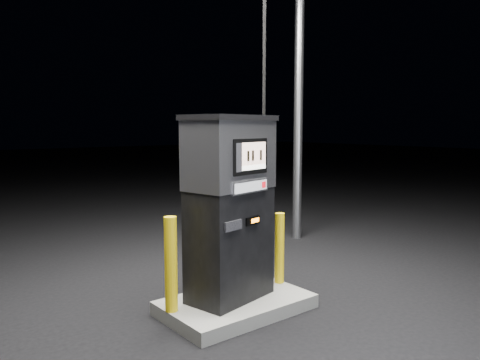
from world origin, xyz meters
TOP-DOWN VIEW (x-y plane):
  - ground at (0.00, 0.00)m, footprint 80.00×80.00m
  - pump_island at (0.00, 0.00)m, footprint 1.60×1.00m
  - fuel_dispenser at (-0.04, 0.05)m, footprint 1.16×0.79m
  - bollard_left at (-0.74, 0.14)m, footprint 0.17×0.17m
  - bollard_right at (0.74, 0.08)m, footprint 0.14×0.14m

SIDE VIEW (x-z plane):
  - ground at x=0.00m, z-range 0.00..0.00m
  - pump_island at x=0.00m, z-range 0.00..0.15m
  - bollard_right at x=0.74m, z-range 0.15..1.01m
  - bollard_left at x=-0.74m, z-range 0.15..1.14m
  - fuel_dispenser at x=-0.04m, z-range -0.90..3.27m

